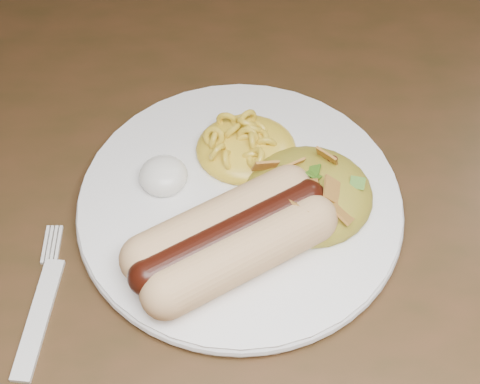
{
  "coord_description": "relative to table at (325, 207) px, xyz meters",
  "views": [
    {
      "loc": [
        -0.09,
        -0.42,
        1.24
      ],
      "look_at": [
        -0.08,
        -0.07,
        0.77
      ],
      "focal_mm": 55.0,
      "sensor_mm": 36.0,
      "label": 1
    }
  ],
  "objects": [
    {
      "name": "hotdog",
      "position": [
        -0.09,
        -0.12,
        0.13
      ],
      "size": [
        0.13,
        0.13,
        0.04
      ],
      "rotation": [
        0.0,
        0.0,
        0.53
      ],
      "color": "#E6AB85",
      "rests_on": "plate"
    },
    {
      "name": "table",
      "position": [
        0.0,
        0.0,
        0.0
      ],
      "size": [
        1.6,
        0.9,
        0.75
      ],
      "color": "#482A17",
      "rests_on": "floor"
    },
    {
      "name": "fork",
      "position": [
        -0.24,
        -0.17,
        0.09
      ],
      "size": [
        0.03,
        0.13,
        0.0
      ],
      "primitive_type": "cube",
      "rotation": [
        0.0,
        0.0,
        -0.11
      ],
      "color": "silver",
      "rests_on": "table"
    },
    {
      "name": "taco_salad",
      "position": [
        -0.03,
        -0.07,
        0.12
      ],
      "size": [
        0.1,
        0.1,
        0.05
      ],
      "rotation": [
        0.0,
        0.0,
        0.07
      ],
      "color": "#BE7D27",
      "rests_on": "plate"
    },
    {
      "name": "plate",
      "position": [
        -0.08,
        -0.07,
        0.1
      ],
      "size": [
        0.32,
        0.32,
        0.01
      ],
      "primitive_type": "cylinder",
      "rotation": [
        0.0,
        0.0,
        0.26
      ],
      "color": "white",
      "rests_on": "table"
    },
    {
      "name": "sour_cream",
      "position": [
        -0.15,
        -0.05,
        0.12
      ],
      "size": [
        0.04,
        0.04,
        0.02
      ],
      "primitive_type": "ellipsoid",
      "rotation": [
        0.0,
        0.0,
        0.04
      ],
      "color": "white",
      "rests_on": "plate"
    },
    {
      "name": "mac_and_cheese",
      "position": [
        -0.08,
        -0.02,
        0.12
      ],
      "size": [
        0.11,
        0.11,
        0.03
      ],
      "primitive_type": "ellipsoid",
      "rotation": [
        0.0,
        0.0,
        0.44
      ],
      "color": "yellow",
      "rests_on": "plate"
    }
  ]
}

